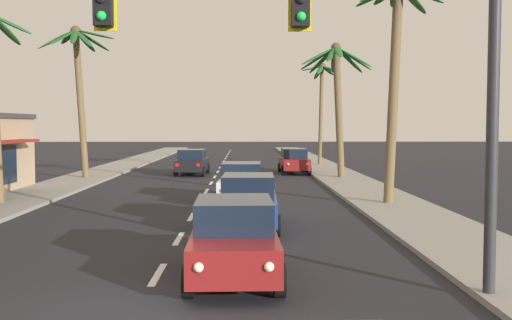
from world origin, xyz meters
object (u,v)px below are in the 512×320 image
palm_right_third (337,84)px  palm_right_farthest (322,92)px  sedan_oncoming_far (192,162)px  sedan_fifth_in_queue (241,182)px  sedan_lead_at_stop_bar (234,238)px  sedan_third_in_queue (248,201)px  palm_right_second (396,48)px  palm_left_third (78,70)px  sedan_parked_nearest_kerb (294,161)px  traffic_signal_mast (307,34)px

palm_right_third → palm_right_farthest: size_ratio=1.00×
sedan_oncoming_far → palm_right_farthest: 14.01m
sedan_fifth_in_queue → sedan_oncoming_far: bearing=102.9°
sedan_lead_at_stop_bar → palm_right_third: 24.74m
sedan_third_in_queue → palm_right_second: 9.52m
sedan_lead_at_stop_bar → palm_left_third: 25.98m
sedan_oncoming_far → sedan_parked_nearest_kerb: (6.79, 1.06, 0.00)m
sedan_lead_at_stop_bar → palm_right_farthest: palm_right_farthest is taller
palm_left_third → palm_right_second: 19.95m
sedan_third_in_queue → palm_right_farthest: 30.50m
sedan_lead_at_stop_bar → sedan_fifth_in_queue: 12.57m
palm_right_second → sedan_fifth_in_queue: bearing=169.1°
palm_right_third → sedan_parked_nearest_kerb: bearing=116.4°
palm_right_second → sedan_parked_nearest_kerb: bearing=99.1°
sedan_fifth_in_queue → palm_right_second: 8.31m
sedan_oncoming_far → traffic_signal_mast: bearing=-80.9°
traffic_signal_mast → palm_left_third: bearing=113.6°
sedan_fifth_in_queue → sedan_parked_nearest_kerb: size_ratio=1.00×
traffic_signal_mast → sedan_oncoming_far: traffic_signal_mast is taller
sedan_third_in_queue → palm_right_farthest: size_ratio=0.54×
sedan_fifth_in_queue → traffic_signal_mast: bearing=-84.9°
sedan_parked_nearest_kerb → palm_right_second: size_ratio=0.49×
sedan_third_in_queue → palm_left_third: palm_left_third is taller
sedan_third_in_queue → sedan_oncoming_far: (-3.56, 20.66, 0.00)m
sedan_parked_nearest_kerb → traffic_signal_mast: bearing=-94.3°
sedan_parked_nearest_kerb → sedan_fifth_in_queue: bearing=-102.7°
palm_left_third → sedan_lead_at_stop_bar: bearing=-67.6°
sedan_lead_at_stop_bar → palm_left_third: palm_left_third is taller
sedan_lead_at_stop_bar → traffic_signal_mast: bearing=-51.5°
sedan_parked_nearest_kerb → palm_right_farthest: palm_right_farthest is taller
sedan_lead_at_stop_bar → palm_right_second: palm_right_second is taller
sedan_lead_at_stop_bar → palm_right_farthest: (6.42, 35.73, 5.10)m
sedan_lead_at_stop_bar → palm_right_second: 14.08m
sedan_parked_nearest_kerb → palm_right_second: palm_right_second is taller
sedan_third_in_queue → sedan_fifth_in_queue: same height
sedan_oncoming_far → palm_right_second: size_ratio=0.50×
sedan_parked_nearest_kerb → palm_left_third: bearing=-161.0°
sedan_oncoming_far → palm_left_third: 9.25m
sedan_oncoming_far → palm_left_third: (-6.43, -3.50, 5.65)m
sedan_third_in_queue → palm_right_third: 18.75m
sedan_third_in_queue → sedan_parked_nearest_kerb: same height
sedan_third_in_queue → sedan_fifth_in_queue: 6.29m
sedan_third_in_queue → sedan_fifth_in_queue: (-0.25, 6.28, 0.00)m
palm_right_third → sedan_fifth_in_queue: bearing=-117.4°
traffic_signal_mast → sedan_lead_at_stop_bar: (-1.35, 1.70, -4.04)m
sedan_fifth_in_queue → palm_right_farthest: (6.33, 23.17, 5.10)m
sedan_lead_at_stop_bar → sedan_third_in_queue: 6.29m
sedan_fifth_in_queue → palm_left_third: 15.65m
palm_right_third → sedan_lead_at_stop_bar: bearing=-103.8°
traffic_signal_mast → sedan_oncoming_far: 29.29m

